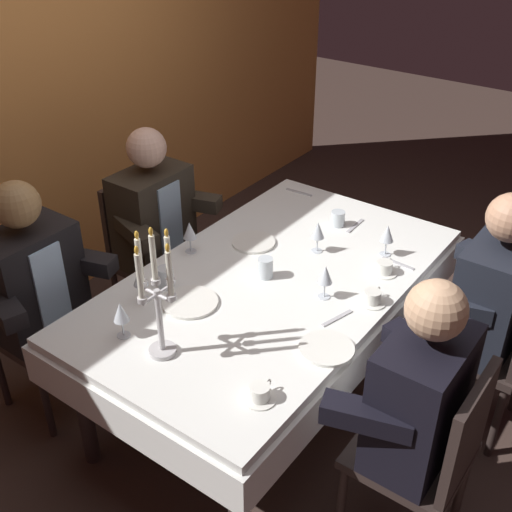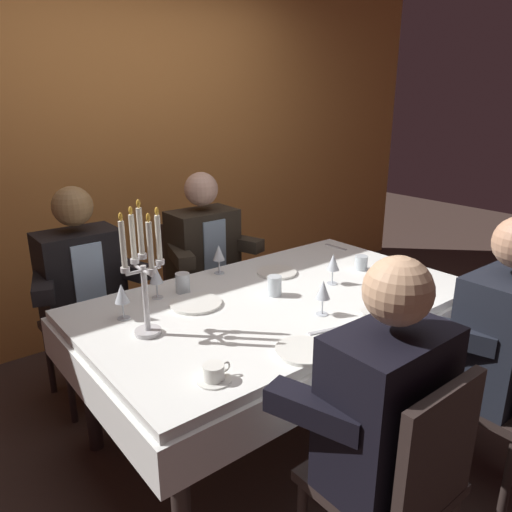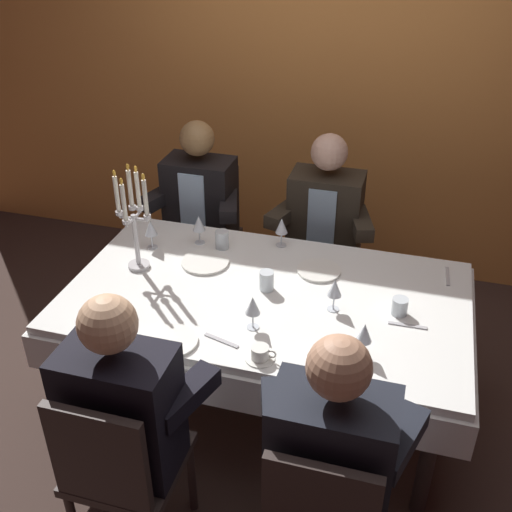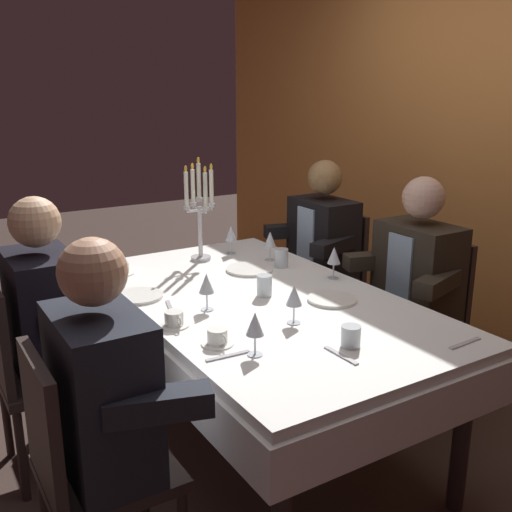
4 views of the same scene
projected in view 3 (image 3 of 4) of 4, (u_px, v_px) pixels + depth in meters
The scene contains 27 objects.
ground_plane at pixel (265, 405), 3.30m from camera, with size 12.00×12.00×0.00m, color #3E2D27.
back_wall at pixel (334, 76), 3.96m from camera, with size 6.00×0.12×2.70m, color #DB8941.
dining_table at pixel (266, 313), 2.98m from camera, with size 1.94×1.14×0.74m.
candelabra at pixel (134, 221), 2.97m from camera, with size 0.19×0.19×0.57m.
dinner_plate_0 at pixel (319, 270), 3.07m from camera, with size 0.22×0.22×0.01m, color white.
dinner_plate_1 at pixel (172, 341), 2.59m from camera, with size 0.22×0.22×0.01m, color white.
dinner_plate_2 at pixel (205, 262), 3.14m from camera, with size 0.25×0.25×0.01m, color white.
wine_glass_0 at pixel (282, 227), 3.24m from camera, with size 0.07×0.07×0.16m.
wine_glass_1 at pixel (199, 224), 3.26m from camera, with size 0.07×0.07×0.16m.
wine_glass_2 at pixel (335, 289), 2.74m from camera, with size 0.07×0.07×0.16m.
wine_glass_3 at pixel (253, 306), 2.62m from camera, with size 0.07×0.07×0.16m.
wine_glass_4 at pixel (364, 334), 2.46m from camera, with size 0.07×0.07×0.16m.
wine_glass_5 at pixel (151, 229), 3.22m from camera, with size 0.07×0.07×0.16m.
water_tumbler_0 at pixel (222, 240), 3.25m from camera, with size 0.07×0.07×0.10m, color silver.
water_tumbler_1 at pixel (400, 306), 2.75m from camera, with size 0.07×0.07×0.08m, color silver.
water_tumbler_2 at pixel (267, 281), 2.91m from camera, with size 0.07×0.07×0.10m, color silver.
coffee_cup_0 at pixel (98, 315), 2.72m from camera, with size 0.13×0.12×0.06m.
coffee_cup_1 at pixel (260, 354), 2.49m from camera, with size 0.13×0.12×0.06m.
coffee_cup_2 at pixel (323, 355), 2.49m from camera, with size 0.13×0.12×0.06m.
fork_0 at pixel (408, 325), 2.69m from camera, with size 0.17×0.02×0.01m, color #B7B7BC.
fork_1 at pixel (221, 340), 2.60m from camera, with size 0.17×0.02×0.01m, color #B7B7BC.
fork_2 at pixel (447, 276), 3.03m from camera, with size 0.17×0.02×0.01m, color #B7B7BC.
fork_3 at pixel (349, 367), 2.46m from camera, with size 0.17×0.02×0.01m, color #B7B7BC.
seated_diner_0 at pixel (201, 199), 3.80m from camera, with size 0.63×0.48×1.24m.
seated_diner_1 at pixel (120, 410), 2.26m from camera, with size 0.63×0.48×1.24m.
seated_diner_2 at pixel (325, 215), 3.61m from camera, with size 0.63×0.48×1.24m.
seated_diner_3 at pixel (330, 458), 2.08m from camera, with size 0.63×0.48×1.24m.
Camera 3 is at (0.62, -2.32, 2.40)m, focal length 42.72 mm.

